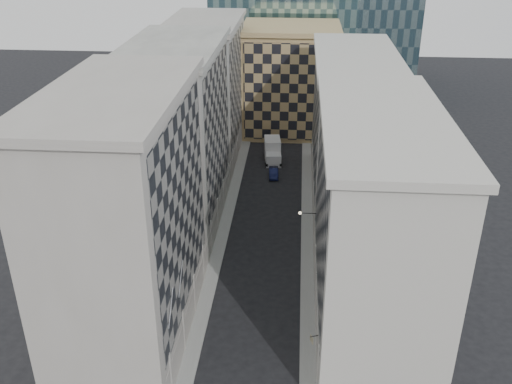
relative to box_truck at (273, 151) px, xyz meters
The scene contains 13 objects.
sidewalk_west 24.00m from the box_truck, 102.01° to the right, with size 1.50×100.00×0.15m, color gray.
sidewalk_east 24.11m from the box_truck, 76.75° to the right, with size 1.50×100.00×0.15m, color gray.
bldg_left_a 44.95m from the box_truck, 104.04° to the right, with size 10.80×22.80×23.70m.
bldg_left_b 25.05m from the box_truck, 117.45° to the right, with size 10.80×22.80×22.70m.
bldg_left_c 14.24m from the box_truck, behind, with size 10.80×22.80×21.70m.
bldg_right_a 40.98m from the box_truck, 73.83° to the right, with size 10.80×26.80×20.70m.
bldg_right_b 18.04m from the box_truck, 45.69° to the right, with size 10.80×28.80×19.70m.
tan_block 16.67m from the box_truck, 81.09° to the left, with size 16.80×14.80×18.80m.
flagpoles_left 48.21m from the box_truck, 96.77° to the right, with size 0.10×6.33×2.33m.
bracket_lamp 30.17m from the box_truck, 81.03° to the right, with size 1.98×0.36×0.36m.
box_truck is the anchor object (origin of this frame).
dark_car 6.59m from the box_truck, 85.69° to the right, with size 1.36×3.91×1.29m, color #10153B.
shop_sign 47.78m from the box_truck, 83.15° to the right, with size 0.71×0.62×0.72m.
Camera 1 is at (3.62, -31.68, 36.08)m, focal length 40.00 mm.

